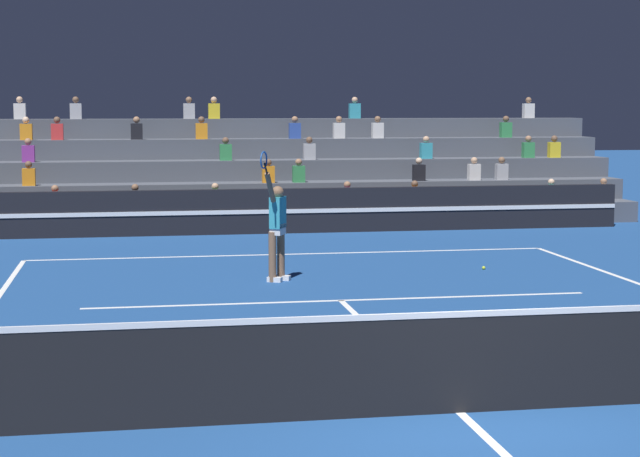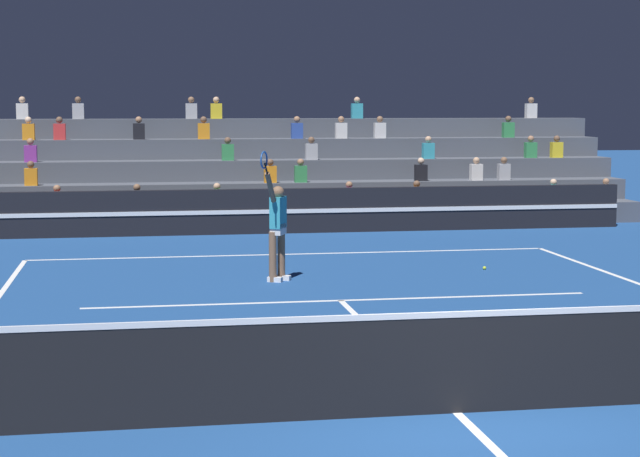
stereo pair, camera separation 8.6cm
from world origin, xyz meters
The scene contains 7 objects.
ground_plane centered at (0.00, 0.00, 0.00)m, with size 120.00×120.00×0.00m, color navy.
court_lines centered at (0.00, 0.00, 0.00)m, with size 11.10×23.90×0.01m.
tennis_net centered at (0.00, 0.00, 0.54)m, with size 12.00×0.10×1.10m.
sponsor_banner_wall centered at (0.00, 15.68, 0.55)m, with size 18.00×0.26×1.10m.
bleacher_stand centered at (-0.01, 19.48, 1.02)m, with size 20.23×4.75×3.38m.
tennis_player centered at (-0.76, 8.50, 0.99)m, with size 0.67×1.06×2.42m.
tennis_ball centered at (3.33, 9.16, 0.03)m, with size 0.07×0.07×0.07m, color #C6DB33.
Camera 1 is at (-3.25, -10.27, 3.14)m, focal length 60.00 mm.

